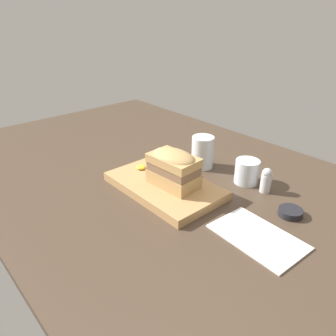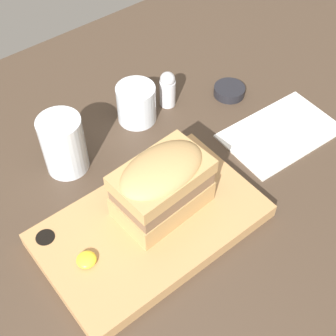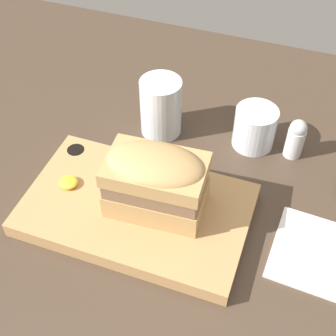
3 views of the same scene
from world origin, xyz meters
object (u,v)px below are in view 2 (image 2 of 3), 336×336
(napkin, at_px, (280,133))
(wine_glass, at_px, (136,105))
(salt_shaker, at_px, (168,89))
(serving_board, at_px, (151,225))
(sandwich, at_px, (162,184))
(water_glass, at_px, (64,147))
(condiment_dish, at_px, (229,91))

(napkin, bearing_deg, wine_glass, 132.43)
(salt_shaker, bearing_deg, wine_glass, 176.62)
(serving_board, xyz_separation_m, salt_shaker, (0.20, 0.21, 0.03))
(napkin, distance_m, salt_shaker, 0.22)
(serving_board, bearing_deg, napkin, 3.16)
(wine_glass, distance_m, salt_shaker, 0.07)
(serving_board, distance_m, salt_shaker, 0.29)
(sandwich, xyz_separation_m, wine_glass, (0.10, 0.20, -0.05))
(water_glass, relative_size, napkin, 0.49)
(wine_glass, bearing_deg, condiment_dish, -17.74)
(condiment_dish, bearing_deg, wine_glass, 162.26)
(napkin, relative_size, condiment_dish, 3.53)
(serving_board, relative_size, napkin, 1.55)
(condiment_dish, bearing_deg, sandwich, -152.61)
(serving_board, bearing_deg, sandwich, 16.25)
(serving_board, height_order, water_glass, water_glass)
(serving_board, relative_size, water_glass, 3.17)
(serving_board, xyz_separation_m, sandwich, (0.03, 0.01, 0.07))
(water_glass, bearing_deg, serving_board, -80.76)
(serving_board, distance_m, sandwich, 0.08)
(serving_board, distance_m, water_glass, 0.20)
(water_glass, bearing_deg, salt_shaker, 4.23)
(water_glass, xyz_separation_m, salt_shaker, (0.23, 0.02, -0.01))
(serving_board, xyz_separation_m, water_glass, (-0.03, 0.19, 0.03))
(salt_shaker, bearing_deg, serving_board, -133.78)
(salt_shaker, relative_size, condiment_dish, 1.21)
(salt_shaker, bearing_deg, sandwich, -130.43)
(napkin, height_order, salt_shaker, salt_shaker)
(wine_glass, bearing_deg, napkin, -47.57)
(water_glass, distance_m, napkin, 0.39)
(serving_board, height_order, napkin, serving_board)
(water_glass, xyz_separation_m, condiment_dish, (0.34, -0.04, -0.04))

